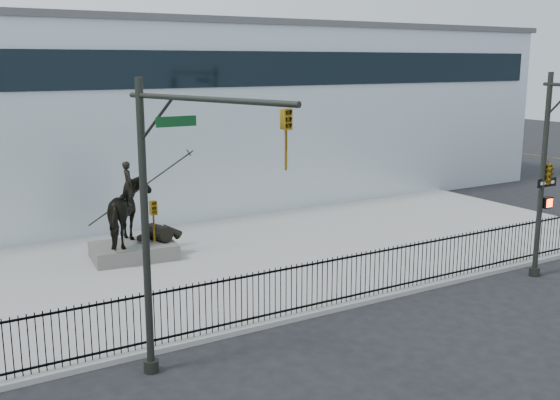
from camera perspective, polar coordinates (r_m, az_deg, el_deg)
ground at (r=19.68m, az=8.89°, el=-10.05°), size 120.00×120.00×0.00m
plaza at (r=25.09m, az=-1.43°, el=-4.84°), size 30.00×12.00×0.15m
building at (r=36.01m, az=-11.85°, el=7.20°), size 44.00×14.00×9.00m
picket_fence at (r=20.28m, az=6.69°, el=-6.59°), size 22.10×0.10×1.50m
statue_plinth at (r=25.01m, az=-12.62°, el=-4.35°), size 3.20×2.36×0.56m
equestrian_statue at (r=24.66m, az=-12.64°, el=-1.08°), size 3.82×2.57×3.25m
traffic_signal_left at (r=14.59m, az=-9.72°, el=-1.27°), size 1.52×4.84×7.00m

